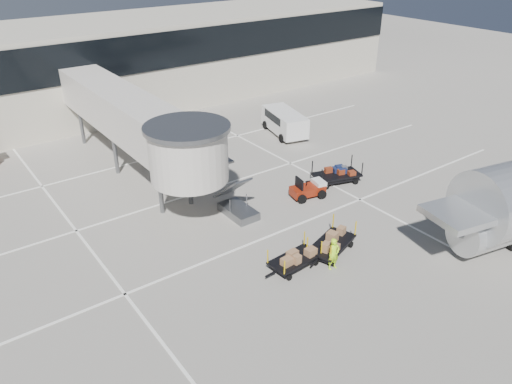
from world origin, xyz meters
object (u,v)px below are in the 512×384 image
box_cart_near (332,244)px  minivan (284,120)px  box_cart_far (295,259)px  baggage_tug (308,189)px  ground_worker (334,254)px  suitcase_cart (337,175)px

box_cart_near → minivan: (9.15, 15.40, 0.61)m
box_cart_far → minivan: (11.56, 15.21, 0.69)m
baggage_tug → ground_worker: bearing=-110.9°
box_cart_far → ground_worker: ground_worker is taller
suitcase_cart → minivan: minivan is taller
baggage_tug → minivan: (5.93, 9.88, 0.63)m
baggage_tug → minivan: size_ratio=0.44×
box_cart_far → ground_worker: 1.99m
suitcase_cart → box_cart_far: suitcase_cart is taller
box_cart_near → ground_worker: ground_worker is taller
suitcase_cart → box_cart_near: bearing=-120.3°
baggage_tug → minivan: 11.54m
suitcase_cart → ground_worker: ground_worker is taller
baggage_tug → ground_worker: 7.78m
box_cart_far → minivan: 19.12m
minivan → box_cart_near: bearing=-106.9°
baggage_tug → box_cart_far: 7.75m
box_cart_near → ground_worker: bearing=-149.2°
baggage_tug → ground_worker: size_ratio=1.37×
minivan → baggage_tug: bearing=-107.1°
suitcase_cart → box_cart_near: suitcase_cart is taller
suitcase_cart → minivan: (2.91, 9.44, 0.61)m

